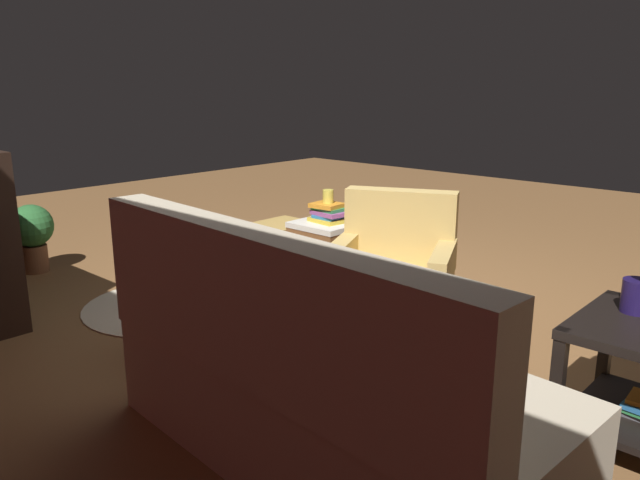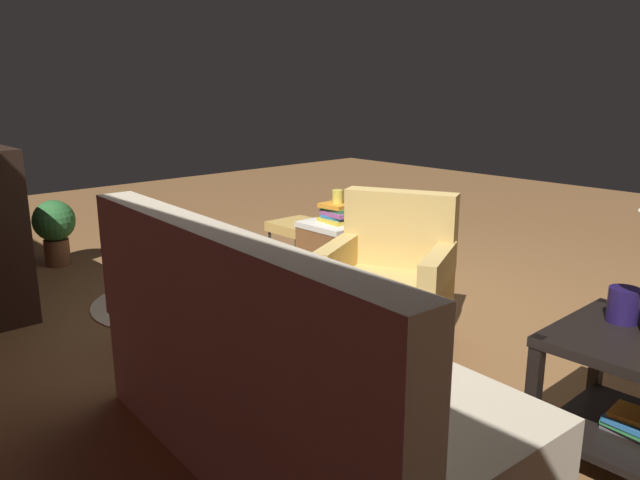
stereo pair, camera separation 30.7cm
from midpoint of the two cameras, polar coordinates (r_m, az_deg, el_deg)
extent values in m
plane|color=olive|center=(4.27, 1.62, -6.02)|extent=(12.00, 12.00, 0.00)
cube|color=beige|center=(2.58, -2.44, -15.08)|extent=(1.95, 0.97, 0.44)
cube|color=beige|center=(2.18, -9.56, -6.54)|extent=(1.91, 0.29, 0.56)
ellipsoid|color=red|center=(2.27, 1.25, -9.21)|extent=(0.42, 0.21, 0.28)
ellipsoid|color=white|center=(2.59, -5.83, -6.27)|extent=(0.42, 0.27, 0.28)
cube|color=tan|center=(3.56, 3.96, -5.84)|extent=(0.88, 0.88, 0.32)
cube|color=tan|center=(3.72, 5.08, 1.18)|extent=(0.66, 0.40, 0.45)
cube|color=tan|center=(3.56, -0.51, -1.59)|extent=(0.33, 0.55, 0.18)
cube|color=tan|center=(3.43, 8.74, -2.37)|extent=(0.33, 0.55, 0.18)
cylinder|color=#3F2819|center=(3.48, -1.45, -10.08)|extent=(0.05, 0.05, 0.10)
cylinder|color=#3F2819|center=(3.36, 7.27, -11.13)|extent=(0.05, 0.05, 0.10)
cylinder|color=#3F2819|center=(3.94, 1.06, -7.05)|extent=(0.05, 0.05, 0.10)
cylinder|color=#3F2819|center=(3.84, 8.72, -7.84)|extent=(0.05, 0.05, 0.10)
cube|color=black|center=(3.18, 22.32, -9.26)|extent=(0.05, 0.05, 0.55)
cube|color=black|center=(2.68, 17.84, -13.31)|extent=(0.05, 0.05, 0.55)
cylinder|color=#1E1447|center=(2.84, 24.45, -4.77)|extent=(0.12, 0.12, 0.14)
cube|color=olive|center=(3.52, -12.35, -2.86)|extent=(0.56, 0.44, 0.03)
cylinder|color=olive|center=(3.52, -7.23, -6.77)|extent=(0.03, 0.03, 0.45)
cylinder|color=olive|center=(3.90, -12.04, -4.88)|extent=(0.03, 0.03, 0.45)
cylinder|color=olive|center=(3.31, -12.27, -8.43)|extent=(0.03, 0.03, 0.45)
cylinder|color=olive|center=(3.71, -16.82, -6.22)|extent=(0.03, 0.03, 0.45)
cube|color=silver|center=(3.52, -12.37, -2.49)|extent=(0.34, 0.26, 0.02)
cube|color=silver|center=(3.42, -13.82, -1.25)|extent=(0.33, 0.10, 0.20)
cube|color=brown|center=(4.66, -1.17, -1.43)|extent=(0.44, 0.44, 0.44)
cube|color=silver|center=(4.60, -1.19, 1.44)|extent=(0.45, 0.45, 0.04)
cube|color=gold|center=(4.58, -1.22, 1.83)|extent=(0.27, 0.22, 0.03)
cube|color=#2D72B2|center=(4.59, -0.99, 2.19)|extent=(0.20, 0.20, 0.02)
cube|color=#994C8C|center=(4.57, -1.06, 2.48)|extent=(0.27, 0.20, 0.03)
cube|color=#338C4C|center=(4.58, -1.15, 2.86)|extent=(0.23, 0.17, 0.02)
cube|color=orange|center=(4.58, -1.27, 3.21)|extent=(0.23, 0.20, 0.03)
cylinder|color=#E5D14C|center=(4.57, -1.18, 4.02)|extent=(0.08, 0.08, 0.10)
cube|color=#262628|center=(4.72, -1.40, 2.17)|extent=(0.10, 0.17, 0.02)
cube|color=tan|center=(5.14, -5.00, 1.19)|extent=(0.40, 0.40, 0.08)
cylinder|color=#262628|center=(5.18, -2.30, -0.72)|extent=(0.02, 0.02, 0.28)
cylinder|color=#262628|center=(5.42, -4.87, -0.09)|extent=(0.02, 0.02, 0.28)
cylinder|color=#262628|center=(4.96, -5.07, -1.48)|extent=(0.02, 0.02, 0.28)
cylinder|color=#262628|center=(5.20, -7.61, -0.78)|extent=(0.02, 0.02, 0.28)
cylinder|color=beige|center=(4.41, -15.78, -5.85)|extent=(1.13, 1.13, 0.01)
cylinder|color=silver|center=(5.77, -12.97, -0.68)|extent=(0.20, 0.20, 0.05)
cylinder|color=teal|center=(6.03, -14.53, -0.14)|extent=(0.20, 0.20, 0.05)
cylinder|color=brown|center=(5.54, -26.24, -1.55)|extent=(0.20, 0.20, 0.22)
sphere|color=#2D6B33|center=(5.48, -26.55, 1.16)|extent=(0.34, 0.34, 0.34)
camera|label=1|loc=(0.15, -92.33, -0.60)|focal=34.73mm
camera|label=2|loc=(0.15, 87.67, 0.60)|focal=34.73mm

